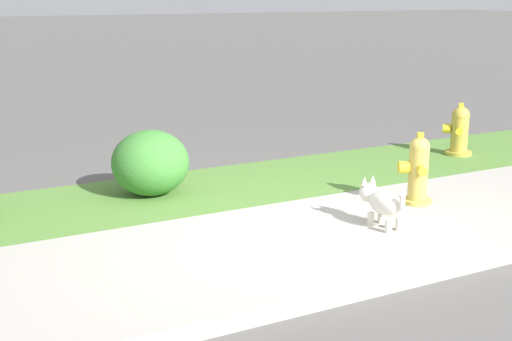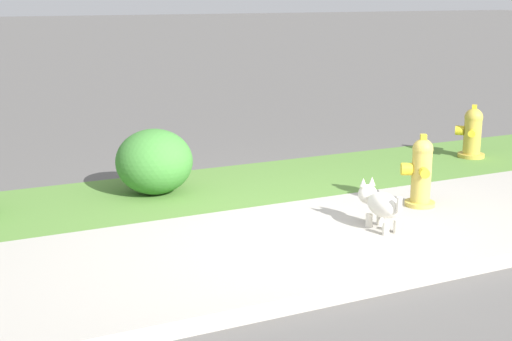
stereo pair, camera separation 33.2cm
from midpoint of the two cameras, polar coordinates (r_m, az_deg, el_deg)
name	(u,v)px [view 2 (the right image)]	position (r m, az deg, el deg)	size (l,w,h in m)	color
ground_plane	(319,238)	(6.02, 6.66, -5.43)	(120.00, 120.00, 0.00)	#5B5956
sidewalk_pavement	(319,238)	(6.01, 6.66, -5.39)	(18.00, 2.05, 0.01)	#ADA89E
grass_verge	(231,186)	(7.56, -0.77, -1.23)	(18.00, 1.64, 0.01)	#568438
street_curb	(400,278)	(5.16, 13.27, -8.40)	(18.00, 0.16, 0.12)	#ADA89E
fire_hydrant_across_street	(472,133)	(9.26, 17.90, 2.89)	(0.36, 0.36, 0.66)	gold
fire_hydrant_far_end	(421,172)	(6.98, 14.38, -0.16)	(0.34, 0.37, 0.71)	gold
small_white_dog	(380,204)	(6.25, 11.40, -2.62)	(0.22, 0.56, 0.42)	silver
shrub_bush_near_lamp	(154,162)	(7.27, -6.85, 0.71)	(0.78, 0.78, 0.66)	#3D7F33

